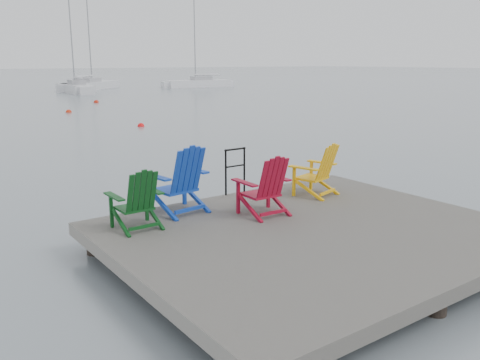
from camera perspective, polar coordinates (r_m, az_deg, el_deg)
ground at (r=8.17m, az=8.05°, el=-8.74°), size 400.00×400.00×0.00m
dock at (r=8.05m, az=8.13°, el=-6.44°), size 6.00×5.00×1.40m
handrail at (r=9.84m, az=-0.55°, el=1.53°), size 0.48×0.04×0.90m
chair_green at (r=7.93m, az=-11.47°, el=-2.09°), size 0.76×0.71×0.95m
chair_blue at (r=8.64m, az=-6.74°, el=0.10°), size 1.01×0.95×1.17m
chair_red at (r=8.47m, az=2.87°, el=-0.60°), size 0.83×0.77×1.02m
chair_yellow at (r=9.83m, az=8.74°, el=1.17°), size 0.94×0.89×1.01m
sailboat_near at (r=52.42m, az=-17.93°, el=9.71°), size 2.35×7.21×9.96m
sailboat_mid at (r=58.00m, az=-16.48°, el=10.09°), size 8.82×8.85×13.50m
sailboat_far at (r=60.65m, az=-4.65°, el=10.70°), size 7.74×2.91×10.55m
buoy_a at (r=24.61m, az=-11.06°, el=5.93°), size 0.33×0.33×0.33m
buoy_c at (r=32.43m, az=-18.68°, el=7.20°), size 0.35×0.35×0.35m
buoy_d at (r=39.51m, az=-15.84°, el=8.36°), size 0.39×0.39×0.39m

